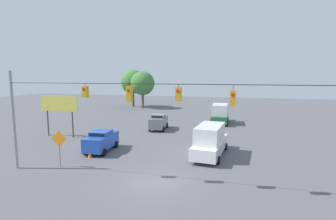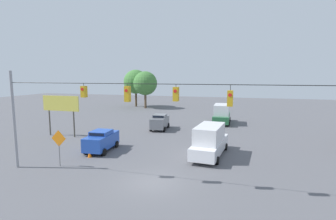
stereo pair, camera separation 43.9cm
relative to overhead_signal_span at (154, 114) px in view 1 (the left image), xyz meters
name	(u,v)px [view 1 (the left image)]	position (x,y,z in m)	size (l,w,h in m)	color
ground_plane	(155,182)	(0.05, -0.30, -4.62)	(140.00, 140.00, 0.00)	#56565B
overhead_signal_span	(154,114)	(0.00, 0.00, 0.00)	(22.09, 0.38, 7.34)	#939399
sedan_grey_withflow_far	(159,122)	(4.93, -16.56, -3.60)	(2.26, 4.25, 1.98)	slate
sedan_blue_parked_shoulder	(101,141)	(7.12, -5.78, -3.62)	(2.25, 4.35, 1.92)	#234CB2
box_truck_green_oncoming_deep	(220,114)	(-2.40, -23.26, -3.23)	(2.61, 6.27, 2.82)	#236038
box_truck_white_crossing_near	(210,140)	(-2.76, -7.06, -3.27)	(2.76, 6.74, 2.74)	silver
traffic_cone_nearest	(90,154)	(7.09, -3.75, -4.32)	(0.36, 0.36, 0.60)	orange
traffic_cone_second	(103,146)	(7.24, -6.23, -4.32)	(0.36, 0.36, 0.60)	orange
traffic_cone_third	(113,141)	(7.33, -8.42, -4.32)	(0.36, 0.36, 0.60)	orange
roadside_billboard	(59,106)	(14.66, -9.81, -1.11)	(4.73, 0.16, 4.69)	#4C473D
work_zone_sign	(59,142)	(8.03, -1.13, -2.64)	(1.27, 0.06, 2.84)	slate
tree_horizon_left	(143,83)	(14.86, -36.89, 0.69)	(5.07, 5.07, 7.88)	brown
tree_horizon_right	(133,82)	(18.03, -39.22, 0.94)	(5.38, 5.38, 8.27)	#4C3823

